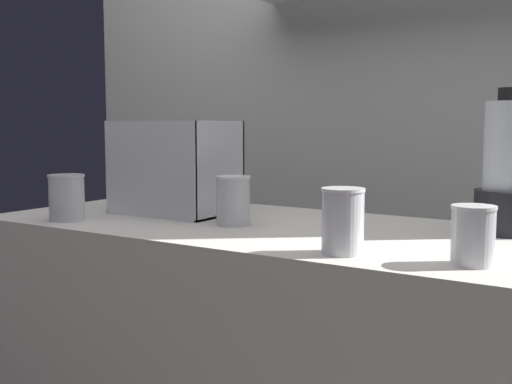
# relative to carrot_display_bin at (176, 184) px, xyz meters

# --- Properties ---
(back_wall_unit) EXTENTS (2.60, 0.24, 2.50)m
(back_wall_unit) POSITION_rel_carrot_display_bin_xyz_m (0.29, 0.73, 0.28)
(back_wall_unit) COLOR silver
(back_wall_unit) RESTS_ON ground_plane
(carrot_display_bin) EXTENTS (0.32, 0.22, 0.26)m
(carrot_display_bin) POSITION_rel_carrot_display_bin_xyz_m (0.00, 0.00, 0.00)
(carrot_display_bin) COLOR white
(carrot_display_bin) RESTS_ON counter
(blender_pitcher) EXTENTS (0.15, 0.15, 0.33)m
(blender_pitcher) POSITION_rel_carrot_display_bin_xyz_m (0.86, 0.16, 0.05)
(blender_pitcher) COLOR black
(blender_pitcher) RESTS_ON counter
(juice_cup_mango_far_left) EXTENTS (0.09, 0.09, 0.12)m
(juice_cup_mango_far_left) POSITION_rel_carrot_display_bin_xyz_m (-0.16, -0.26, -0.03)
(juice_cup_mango_far_left) COLOR white
(juice_cup_mango_far_left) RESTS_ON counter
(juice_cup_pomegranate_left) EXTENTS (0.09, 0.09, 0.12)m
(juice_cup_pomegranate_left) POSITION_rel_carrot_display_bin_xyz_m (0.25, -0.08, -0.03)
(juice_cup_pomegranate_left) COLOR white
(juice_cup_pomegranate_left) RESTS_ON counter
(juice_cup_beet_middle) EXTENTS (0.08, 0.08, 0.13)m
(juice_cup_beet_middle) POSITION_rel_carrot_display_bin_xyz_m (0.63, -0.26, -0.02)
(juice_cup_beet_middle) COLOR white
(juice_cup_beet_middle) RESTS_ON counter
(juice_cup_orange_right) EXTENTS (0.08, 0.08, 0.11)m
(juice_cup_orange_right) POSITION_rel_carrot_display_bin_xyz_m (0.87, -0.22, -0.03)
(juice_cup_orange_right) COLOR white
(juice_cup_orange_right) RESTS_ON counter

